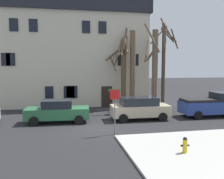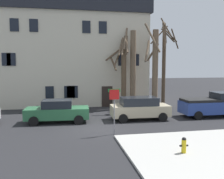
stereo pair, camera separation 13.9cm
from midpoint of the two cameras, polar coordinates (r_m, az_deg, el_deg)
The scene contains 13 objects.
ground_plane at distance 16.90m, azimuth -3.00°, elevation -8.92°, with size 120.00×120.00×0.00m, color #262628.
sidewalk_slab at distance 13.02m, azimuth 23.99°, elevation -13.64°, with size 8.75×7.81×0.12m, color #B7B5AD.
building_main at distance 29.16m, azimuth -9.36°, elevation 9.19°, with size 16.14×9.35×11.99m.
tree_bare_near at distance 24.06m, azimuth 2.25°, elevation 3.07°, with size 2.50×2.84×6.50m.
tree_bare_mid at distance 24.17m, azimuth 4.30°, elevation 5.58°, with size 1.95×2.45×7.97m.
tree_bare_far at distance 23.41m, azimuth 9.79°, elevation 5.49°, with size 2.45×2.43×8.10m.
tree_bare_end at distance 24.84m, azimuth 11.82°, elevation 5.88°, with size 2.73×2.74×8.68m.
car_green_sedan at distance 18.71m, azimuth -12.77°, elevation -4.96°, with size 4.71×2.18×1.69m.
car_beige_wagon at distance 19.33m, azimuth 6.25°, elevation -4.29°, with size 4.56×2.16×1.77m.
pickup_truck_blue at distance 22.10m, azimuth 22.29°, elevation -3.30°, with size 5.42×2.18×2.01m.
fire_hydrant at distance 12.37m, azimuth 16.28°, elevation -12.18°, with size 0.42×0.22×0.75m.
street_sign_pole at distance 14.98m, azimuth 0.39°, elevation -3.10°, with size 0.76×0.07×2.82m.
bicycle_leaning at distance 22.37m, azimuth -15.93°, elevation -4.55°, with size 1.68×0.59×1.03m.
Camera 1 is at (-2.39, -16.18, 4.26)m, focal length 39.35 mm.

